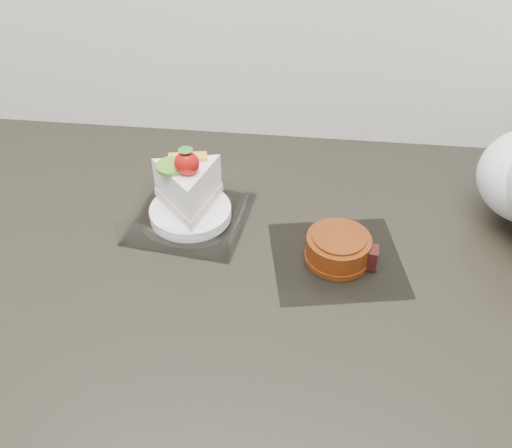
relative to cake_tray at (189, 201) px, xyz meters
The scene contains 3 objects.
counter 0.49m from the cake_tray, 51.07° to the right, with size 2.04×0.64×0.90m.
cake_tray is the anchor object (origin of this frame).
mooncake_wrap 0.22m from the cake_tray, 16.17° to the right, with size 0.20×0.19×0.04m.
Camera 1 is at (0.11, 1.14, 1.42)m, focal length 40.00 mm.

